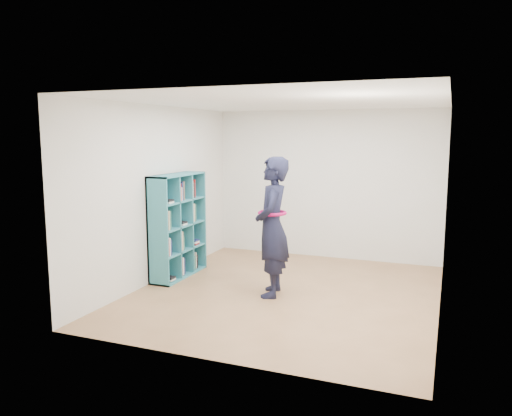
% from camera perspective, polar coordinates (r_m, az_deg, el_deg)
% --- Properties ---
extents(floor, '(4.50, 4.50, 0.00)m').
position_cam_1_polar(floor, '(7.02, 3.43, -9.68)').
color(floor, olive).
rests_on(floor, ground).
extents(ceiling, '(4.50, 4.50, 0.00)m').
position_cam_1_polar(ceiling, '(6.69, 3.63, 12.03)').
color(ceiling, white).
rests_on(ceiling, wall_back).
extents(wall_left, '(0.02, 4.50, 2.60)m').
position_cam_1_polar(wall_left, '(7.58, -11.02, 1.61)').
color(wall_left, silver).
rests_on(wall_left, floor).
extents(wall_right, '(0.02, 4.50, 2.60)m').
position_cam_1_polar(wall_right, '(6.41, 20.79, 0.01)').
color(wall_right, silver).
rests_on(wall_right, floor).
extents(wall_back, '(4.00, 0.02, 2.60)m').
position_cam_1_polar(wall_back, '(8.88, 8.00, 2.65)').
color(wall_back, silver).
rests_on(wall_back, floor).
extents(wall_front, '(4.00, 0.02, 2.60)m').
position_cam_1_polar(wall_front, '(4.67, -5.02, -2.42)').
color(wall_front, silver).
rests_on(wall_front, floor).
extents(bookshelf, '(0.35, 1.19, 1.59)m').
position_cam_1_polar(bookshelf, '(7.76, -9.08, -2.05)').
color(bookshelf, teal).
rests_on(bookshelf, floor).
extents(person, '(0.60, 0.77, 1.89)m').
position_cam_1_polar(person, '(6.71, 1.86, -2.16)').
color(person, black).
rests_on(person, floor).
extents(smartphone, '(0.06, 0.09, 0.14)m').
position_cam_1_polar(smartphone, '(6.80, 0.79, -0.97)').
color(smartphone, silver).
rests_on(smartphone, person).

